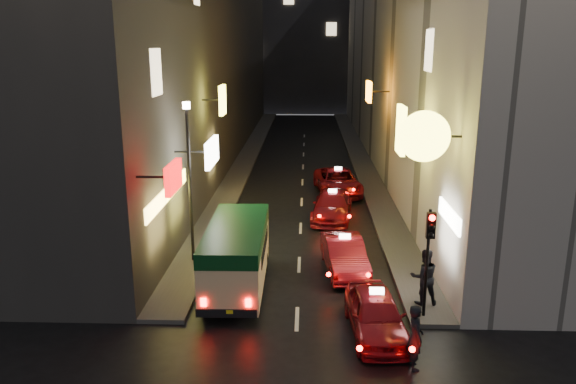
# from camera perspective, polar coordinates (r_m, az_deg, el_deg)

# --- Properties ---
(building_left) EXTENTS (7.59, 52.00, 18.00)m
(building_left) POSITION_cam_1_polar(r_m,az_deg,el_deg) (42.48, -9.60, 15.44)
(building_left) COLOR #34312F
(building_left) RESTS_ON ground
(building_right) EXTENTS (7.92, 52.00, 18.00)m
(building_right) POSITION_cam_1_polar(r_m,az_deg,el_deg) (42.38, 12.95, 15.28)
(building_right) COLOR #ACA79E
(building_right) RESTS_ON ground
(building_far) EXTENTS (30.00, 10.00, 22.00)m
(building_far) POSITION_cam_1_polar(r_m,az_deg,el_deg) (73.71, 1.84, 16.91)
(building_far) COLOR #303035
(building_far) RESTS_ON ground
(sidewalk_left) EXTENTS (1.50, 52.00, 0.15)m
(sidewalk_left) POSITION_cam_1_polar(r_m,az_deg,el_deg) (42.75, -4.14, 3.56)
(sidewalk_left) COLOR #494644
(sidewalk_left) RESTS_ON ground
(sidewalk_right) EXTENTS (1.50, 52.00, 0.15)m
(sidewalk_right) POSITION_cam_1_polar(r_m,az_deg,el_deg) (42.70, 7.29, 3.47)
(sidewalk_right) COLOR #494644
(sidewalk_right) RESTS_ON ground
(minibus) EXTENTS (2.01, 5.56, 2.38)m
(minibus) POSITION_cam_1_polar(r_m,az_deg,el_deg) (19.74, -5.24, -5.87)
(minibus) COLOR beige
(minibus) RESTS_ON ground
(taxi_near) EXTENTS (2.32, 4.96, 1.71)m
(taxi_near) POSITION_cam_1_polar(r_m,az_deg,el_deg) (17.27, 8.93, -11.82)
(taxi_near) COLOR maroon
(taxi_near) RESTS_ON ground
(taxi_second) EXTENTS (2.47, 5.01, 1.71)m
(taxi_second) POSITION_cam_1_polar(r_m,az_deg,el_deg) (21.59, 5.75, -6.10)
(taxi_second) COLOR maroon
(taxi_second) RESTS_ON ground
(taxi_third) EXTENTS (2.54, 5.05, 1.71)m
(taxi_third) POSITION_cam_1_polar(r_m,az_deg,el_deg) (27.92, 4.52, -1.15)
(taxi_third) COLOR maroon
(taxi_third) RESTS_ON ground
(taxi_far) EXTENTS (2.69, 5.33, 1.80)m
(taxi_far) POSITION_cam_1_polar(r_m,az_deg,el_deg) (32.57, 5.08, 1.26)
(taxi_far) COLOR maroon
(taxi_far) RESTS_ON ground
(pedestrian_crossing) EXTENTS (0.51, 0.73, 2.07)m
(pedestrian_crossing) POSITION_cam_1_polar(r_m,az_deg,el_deg) (15.73, 12.83, -13.78)
(pedestrian_crossing) COLOR black
(pedestrian_crossing) RESTS_ON ground
(pedestrian_sidewalk) EXTENTS (0.84, 0.56, 2.15)m
(pedestrian_sidewalk) POSITION_cam_1_polar(r_m,az_deg,el_deg) (19.00, 13.69, -8.00)
(pedestrian_sidewalk) COLOR black
(pedestrian_sidewalk) RESTS_ON sidewalk_right
(traffic_light) EXTENTS (0.26, 0.43, 3.50)m
(traffic_light) POSITION_cam_1_polar(r_m,az_deg,el_deg) (17.56, 14.17, -4.85)
(traffic_light) COLOR black
(traffic_light) RESTS_ON sidewalk_right
(lamp_post) EXTENTS (0.28, 0.28, 6.22)m
(lamp_post) POSITION_cam_1_polar(r_m,az_deg,el_deg) (21.68, -9.98, 2.01)
(lamp_post) COLOR black
(lamp_post) RESTS_ON sidewalk_left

